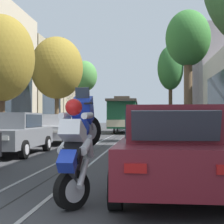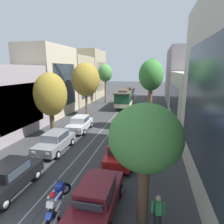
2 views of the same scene
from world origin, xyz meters
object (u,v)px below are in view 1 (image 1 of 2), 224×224
at_px(parked_car_blue_fourth_right, 156,127).
at_px(street_tree_kerb_left_mid, 57,68).
at_px(parked_car_grey_second_left, 14,133).
at_px(parked_car_navy_mid_right, 155,129).
at_px(parked_car_maroon_near_right, 170,149).
at_px(fire_hydrant, 210,146).
at_px(street_tree_kerb_right_second, 188,41).
at_px(parked_car_red_second_right, 165,135).
at_px(street_tree_kerb_left_second, 1,59).
at_px(street_tree_kerb_left_fourth, 84,77).
at_px(motorcycle_with_rider, 78,142).
at_px(parked_car_silver_mid_left, 54,129).
at_px(street_tree_kerb_right_mid, 170,69).
at_px(cable_car_trolley, 123,115).

relative_size(parked_car_blue_fourth_right, street_tree_kerb_left_mid, 0.58).
relative_size(parked_car_grey_second_left, parked_car_navy_mid_right, 0.99).
xyz_separation_m(parked_car_grey_second_left, street_tree_kerb_left_mid, (-1.74, 12.37, 4.36)).
bearing_deg(parked_car_maroon_near_right, fire_hydrant, 72.41).
xyz_separation_m(parked_car_blue_fourth_right, street_tree_kerb_left_mid, (-7.38, 1.31, 4.36)).
bearing_deg(fire_hydrant, street_tree_kerb_right_second, 88.20).
bearing_deg(street_tree_kerb_right_second, parked_car_red_second_right, -102.04).
bearing_deg(street_tree_kerb_left_second, street_tree_kerb_left_fourth, 89.00).
bearing_deg(parked_car_blue_fourth_right, parked_car_maroon_near_right, -90.69).
xyz_separation_m(street_tree_kerb_left_fourth, motorcycle_with_rider, (5.52, -29.72, -4.79)).
xyz_separation_m(street_tree_kerb_right_second, motorcycle_with_rider, (-3.47, -14.33, -4.85)).
relative_size(parked_car_maroon_near_right, parked_car_red_second_right, 0.99).
distance_m(parked_car_silver_mid_left, street_tree_kerb_right_mid, 17.59).
distance_m(street_tree_kerb_right_mid, fire_hydrant, 21.93).
height_order(motorcycle_with_rider, fire_hydrant, motorcycle_with_rider).
height_order(parked_car_maroon_near_right, motorcycle_with_rider, motorcycle_with_rider).
distance_m(street_tree_kerb_right_second, street_tree_kerb_right_mid, 13.18).
relative_size(parked_car_navy_mid_right, street_tree_kerb_left_second, 0.69).
distance_m(street_tree_kerb_left_fourth, motorcycle_with_rider, 30.61).
height_order(parked_car_red_second_right, street_tree_kerb_right_second, street_tree_kerb_right_second).
bearing_deg(fire_hydrant, parked_car_silver_mid_left, 139.52).
xyz_separation_m(street_tree_kerb_left_second, cable_car_trolley, (4.76, 16.12, -2.56)).
bearing_deg(street_tree_kerb_left_fourth, parked_car_red_second_right, -72.90).
distance_m(street_tree_kerb_left_fourth, cable_car_trolley, 7.00).
height_order(parked_car_silver_mid_left, cable_car_trolley, cable_car_trolley).
height_order(parked_car_red_second_right, street_tree_kerb_left_second, street_tree_kerb_left_second).
relative_size(parked_car_grey_second_left, street_tree_kerb_left_fourth, 0.58).
height_order(street_tree_kerb_left_mid, motorcycle_with_rider, street_tree_kerb_left_mid).
bearing_deg(parked_car_navy_mid_right, street_tree_kerb_right_mid, 83.16).
distance_m(parked_car_navy_mid_right, cable_car_trolley, 14.25).
height_order(parked_car_red_second_right, street_tree_kerb_left_mid, street_tree_kerb_left_mid).
relative_size(parked_car_grey_second_left, street_tree_kerb_right_second, 0.57).
xyz_separation_m(parked_car_silver_mid_left, street_tree_kerb_left_second, (-1.95, -2.36, 3.43)).
bearing_deg(fire_hydrant, motorcycle_with_rider, -116.89).
bearing_deg(parked_car_blue_fourth_right, parked_car_red_second_right, -90.01).
distance_m(parked_car_red_second_right, street_tree_kerb_left_mid, 15.72).
distance_m(street_tree_kerb_left_second, street_tree_kerb_right_second, 10.38).
relative_size(parked_car_silver_mid_left, street_tree_kerb_left_mid, 0.59).
xyz_separation_m(street_tree_kerb_right_second, street_tree_kerb_right_mid, (-0.09, 13.17, 0.34)).
relative_size(street_tree_kerb_right_second, cable_car_trolley, 0.83).
distance_m(street_tree_kerb_left_mid, fire_hydrant, 16.44).
distance_m(parked_car_silver_mid_left, street_tree_kerb_left_fourth, 18.07).
bearing_deg(parked_car_maroon_near_right, parked_car_red_second_right, 87.74).
relative_size(parked_car_grey_second_left, street_tree_kerb_left_mid, 0.58).
bearing_deg(street_tree_kerb_left_mid, parked_car_red_second_right, -60.77).
distance_m(parked_car_blue_fourth_right, cable_car_trolley, 8.67).
bearing_deg(parked_car_navy_mid_right, motorcycle_with_rider, -97.18).
xyz_separation_m(parked_car_blue_fourth_right, motorcycle_with_rider, (-1.73, -18.04, 0.19)).
bearing_deg(parked_car_maroon_near_right, street_tree_kerb_left_second, 129.16).
height_order(street_tree_kerb_right_mid, motorcycle_with_rider, street_tree_kerb_right_mid).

